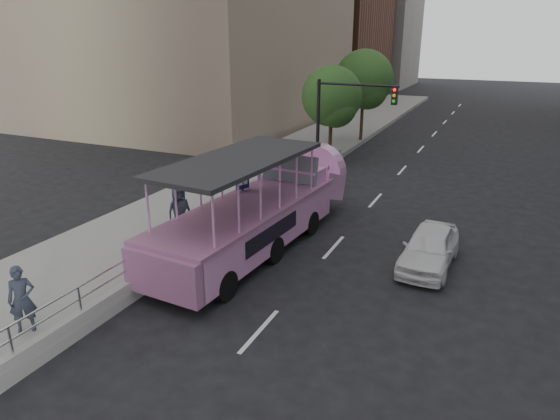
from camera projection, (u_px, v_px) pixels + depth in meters
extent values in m
plane|color=black|center=(260.00, 290.00, 15.24)|extent=(160.00, 160.00, 0.00)
cube|color=gray|center=(249.00, 180.00, 26.02)|extent=(5.50, 80.00, 0.30)
cube|color=#ADADA8|center=(208.00, 236.00, 18.03)|extent=(0.24, 30.00, 0.36)
cylinder|color=silver|center=(10.00, 340.00, 11.00)|extent=(0.07, 0.07, 0.70)
cylinder|color=silver|center=(79.00, 299.00, 12.71)|extent=(0.07, 0.07, 0.70)
cylinder|color=silver|center=(132.00, 267.00, 14.43)|extent=(0.07, 0.07, 0.70)
cylinder|color=silver|center=(174.00, 243.00, 16.14)|extent=(0.07, 0.07, 0.70)
cylinder|color=silver|center=(207.00, 222.00, 17.85)|extent=(0.07, 0.07, 0.70)
cylinder|color=silver|center=(235.00, 206.00, 19.56)|extent=(0.07, 0.07, 0.70)
cylinder|color=silver|center=(258.00, 192.00, 21.27)|extent=(0.07, 0.07, 0.70)
cylinder|color=silver|center=(278.00, 180.00, 22.98)|extent=(0.07, 0.07, 0.70)
cylinder|color=silver|center=(295.00, 170.00, 24.69)|extent=(0.07, 0.07, 0.70)
cylinder|color=silver|center=(310.00, 161.00, 26.40)|extent=(0.07, 0.07, 0.70)
cylinder|color=silver|center=(207.00, 222.00, 17.85)|extent=(0.06, 22.00, 0.06)
cylinder|color=silver|center=(207.00, 214.00, 17.74)|extent=(0.06, 22.00, 0.06)
cylinder|color=black|center=(164.00, 269.00, 15.57)|extent=(0.43, 0.96, 0.93)
cylinder|color=black|center=(224.00, 285.00, 14.53)|extent=(0.43, 0.96, 0.93)
cylinder|color=black|center=(218.00, 237.00, 17.96)|extent=(0.43, 0.96, 0.93)
cylinder|color=black|center=(273.00, 250.00, 16.93)|extent=(0.43, 0.96, 0.93)
cylinder|color=black|center=(259.00, 213.00, 20.36)|extent=(0.43, 0.96, 0.93)
cylinder|color=black|center=(310.00, 223.00, 19.33)|extent=(0.43, 0.96, 0.93)
cube|color=#CF83BD|center=(247.00, 226.00, 17.42)|extent=(3.17, 8.65, 1.29)
cube|color=#CF83BD|center=(309.00, 183.00, 21.44)|extent=(2.68, 2.37, 1.62)
cylinder|color=#CF83BD|center=(318.00, 171.00, 22.06)|extent=(2.48, 0.89, 2.43)
cube|color=#965782|center=(162.00, 276.00, 13.78)|extent=(2.61, 0.54, 1.29)
cube|color=#965782|center=(247.00, 206.00, 17.18)|extent=(3.31, 8.97, 0.12)
cube|color=black|center=(239.00, 160.00, 16.26)|extent=(3.21, 7.01, 0.15)
cube|color=gray|center=(290.00, 168.00, 19.58)|extent=(2.39, 0.37, 1.09)
cube|color=#CF83BD|center=(295.00, 173.00, 20.07)|extent=(2.34, 1.19, 0.52)
imported|color=white|center=(429.00, 248.00, 16.59)|extent=(1.72, 3.98, 1.34)
imported|color=#2B323F|center=(22.00, 299.00, 12.35)|extent=(0.75, 0.76, 1.77)
imported|color=#2B323F|center=(179.00, 211.00, 18.21)|extent=(0.98, 1.12, 1.92)
cylinder|color=black|center=(243.00, 204.00, 18.93)|extent=(0.08, 0.08, 2.54)
cube|color=navy|center=(242.00, 177.00, 18.58)|extent=(0.26, 0.59, 0.91)
cube|color=white|center=(243.00, 177.00, 18.56)|extent=(0.17, 0.38, 0.56)
cylinder|color=black|center=(318.00, 130.00, 26.21)|extent=(0.18, 0.18, 5.20)
cylinder|color=black|center=(357.00, 85.00, 24.62)|extent=(4.20, 0.12, 0.12)
cube|color=black|center=(395.00, 96.00, 24.02)|extent=(0.28, 0.22, 0.85)
sphere|color=red|center=(395.00, 90.00, 23.81)|extent=(0.16, 0.16, 0.16)
cylinder|color=#322117|center=(330.00, 137.00, 29.76)|extent=(0.22, 0.22, 3.08)
sphere|color=#2F5823|center=(332.00, 96.00, 28.95)|extent=(3.52, 3.52, 3.52)
sphere|color=#2F5823|center=(336.00, 107.00, 28.72)|extent=(2.42, 2.42, 2.42)
cylinder|color=#322117|center=(362.00, 119.00, 34.75)|extent=(0.22, 0.22, 3.47)
sphere|color=#2F5823|center=(364.00, 79.00, 33.83)|extent=(3.97, 3.97, 3.97)
sphere|color=#2F5823|center=(368.00, 89.00, 33.63)|extent=(2.73, 2.73, 2.73)
cube|color=gray|center=(360.00, 14.00, 72.96)|extent=(16.00, 14.00, 20.00)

